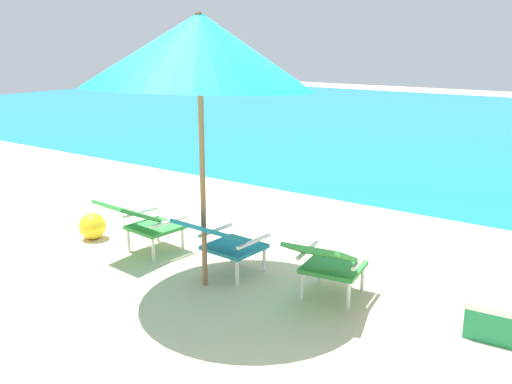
% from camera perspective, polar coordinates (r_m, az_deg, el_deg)
% --- Properties ---
extents(ground_plane, '(40.00, 40.00, 0.00)m').
position_cam_1_polar(ground_plane, '(9.04, 12.37, -0.11)').
color(ground_plane, beige).
extents(ocean_band, '(40.00, 18.00, 0.01)m').
position_cam_1_polar(ocean_band, '(16.82, 23.65, 5.91)').
color(ocean_band, teal).
rests_on(ocean_band, ground_plane).
extents(lounge_chair_left, '(0.63, 0.93, 0.68)m').
position_cam_1_polar(lounge_chair_left, '(6.33, -11.37, -2.78)').
color(lounge_chair_left, '#338E3D').
rests_on(lounge_chair_left, ground_plane).
extents(lounge_chair_center, '(0.59, 0.91, 0.68)m').
position_cam_1_polar(lounge_chair_center, '(5.61, -3.38, -4.81)').
color(lounge_chair_center, teal).
rests_on(lounge_chair_center, ground_plane).
extents(lounge_chair_right, '(0.66, 0.94, 0.68)m').
position_cam_1_polar(lounge_chair_right, '(5.13, 7.15, -6.85)').
color(lounge_chair_right, '#338E3D').
rests_on(lounge_chair_right, ground_plane).
extents(beach_umbrella_center, '(2.23, 2.26, 2.59)m').
position_cam_1_polar(beach_umbrella_center, '(5.14, -5.69, 13.85)').
color(beach_umbrella_center, olive).
rests_on(beach_umbrella_center, ground_plane).
extents(beach_ball, '(0.32, 0.32, 0.32)m').
position_cam_1_polar(beach_ball, '(7.06, -16.05, -3.30)').
color(beach_ball, yellow).
rests_on(beach_ball, ground_plane).
extents(cooler_box, '(0.49, 0.35, 0.32)m').
position_cam_1_polar(cooler_box, '(5.01, 22.99, -11.59)').
color(cooler_box, '#1E844C').
rests_on(cooler_box, ground_plane).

